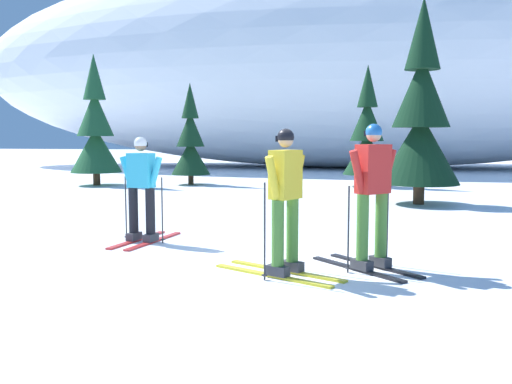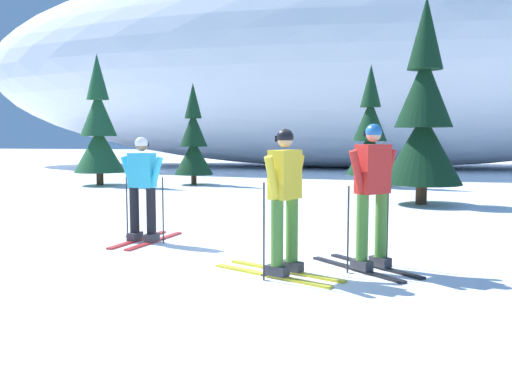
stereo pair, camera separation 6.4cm
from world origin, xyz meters
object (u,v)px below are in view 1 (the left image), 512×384
(skier_red_jacket, at_px, (372,193))
(pine_tree_far_right, at_px, (421,119))
(skier_cyan_jacket, at_px, (142,188))
(pine_tree_center_right, at_px, (367,136))
(pine_tree_far_left, at_px, (95,131))
(pine_tree_center_left, at_px, (190,142))
(skier_yellow_jacket, at_px, (285,200))

(skier_red_jacket, distance_m, pine_tree_far_right, 7.50)
(skier_cyan_jacket, height_order, pine_tree_far_right, pine_tree_far_right)
(skier_cyan_jacket, height_order, pine_tree_center_right, pine_tree_center_right)
(pine_tree_far_left, bearing_deg, pine_tree_center_right, 7.20)
(pine_tree_center_right, height_order, pine_tree_far_right, pine_tree_far_right)
(skier_red_jacket, height_order, pine_tree_far_right, pine_tree_far_right)
(pine_tree_center_right, bearing_deg, pine_tree_far_right, -75.60)
(skier_red_jacket, relative_size, pine_tree_far_right, 0.37)
(pine_tree_far_left, height_order, pine_tree_center_right, pine_tree_far_left)
(skier_cyan_jacket, bearing_deg, pine_tree_center_left, 102.72)
(skier_yellow_jacket, xyz_separation_m, pine_tree_far_left, (-8.04, 11.40, 0.95))
(pine_tree_center_right, bearing_deg, skier_yellow_jacket, -95.26)
(pine_tree_center_left, height_order, pine_tree_far_right, pine_tree_far_right)
(pine_tree_center_right, relative_size, pine_tree_far_right, 0.80)
(pine_tree_center_right, xyz_separation_m, pine_tree_far_right, (1.23, -4.79, 0.42))
(skier_red_jacket, distance_m, pine_tree_far_left, 14.23)
(pine_tree_far_right, bearing_deg, skier_yellow_jacket, -107.07)
(skier_yellow_jacket, height_order, pine_tree_center_right, pine_tree_center_right)
(pine_tree_far_left, distance_m, pine_tree_center_right, 9.27)
(skier_cyan_jacket, relative_size, pine_tree_center_left, 0.48)
(pine_tree_far_left, bearing_deg, skier_yellow_jacket, -54.81)
(pine_tree_center_left, height_order, pine_tree_center_right, pine_tree_center_right)
(pine_tree_far_left, xyz_separation_m, pine_tree_far_right, (10.43, -3.63, 0.24))
(skier_cyan_jacket, height_order, skier_yellow_jacket, skier_yellow_jacket)
(skier_red_jacket, height_order, pine_tree_far_left, pine_tree_far_left)
(skier_cyan_jacket, bearing_deg, pine_tree_far_left, 119.69)
(skier_cyan_jacket, xyz_separation_m, pine_tree_center_left, (-2.37, 10.50, 0.60))
(pine_tree_center_right, bearing_deg, pine_tree_center_left, -176.80)
(pine_tree_far_left, distance_m, pine_tree_far_right, 11.04)
(skier_red_jacket, xyz_separation_m, pine_tree_center_right, (0.11, 12.08, 0.72))
(skier_cyan_jacket, bearing_deg, pine_tree_far_right, 50.89)
(pine_tree_far_left, relative_size, pine_tree_center_right, 1.11)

